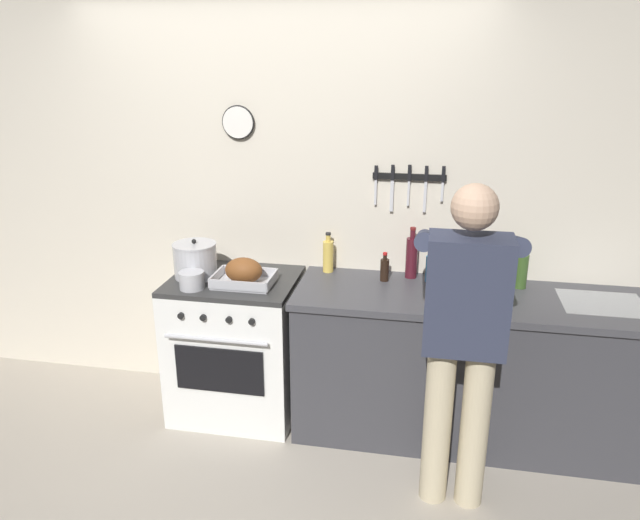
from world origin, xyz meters
TOP-DOWN VIEW (x-y plane):
  - wall_back at (0.00, 1.35)m, footprint 6.00×0.13m
  - counter_block at (1.21, 0.99)m, footprint 2.03×0.65m
  - stove at (-0.22, 0.99)m, footprint 0.76×0.67m
  - person_cook at (1.12, 0.41)m, footprint 0.51×0.63m
  - roasting_pan at (-0.13, 0.91)m, footprint 0.35×0.26m
  - stock_pot at (-0.45, 0.99)m, footprint 0.26×0.26m
  - saucepan at (-0.40, 0.80)m, footprint 0.14×0.14m
  - cutting_board at (1.11, 0.88)m, footprint 0.36×0.24m
  - bottle_wine_red at (0.83, 1.22)m, footprint 0.07×0.07m
  - bottle_soy_sauce at (0.68, 1.13)m, footprint 0.05×0.05m
  - bottle_olive_oil at (1.46, 1.17)m, footprint 0.07×0.07m
  - bottle_hot_sauce at (1.02, 1.12)m, footprint 0.05×0.05m
  - bottle_cooking_oil at (0.32, 1.22)m, footprint 0.07×0.07m
  - bottle_dish_soap at (0.95, 1.17)m, footprint 0.07×0.07m

SIDE VIEW (x-z plane):
  - stove at x=-0.22m, z-range 0.00..0.90m
  - counter_block at x=1.21m, z-range 0.01..0.91m
  - cutting_board at x=1.11m, z-range 0.90..0.92m
  - saucepan at x=-0.40m, z-range 0.90..1.00m
  - person_cook at x=1.12m, z-range 0.12..1.78m
  - roasting_pan at x=-0.13m, z-range 0.89..1.05m
  - bottle_soy_sauce at x=0.68m, z-range 0.88..1.06m
  - bottle_hot_sauce at x=1.02m, z-range 0.88..1.08m
  - bottle_dish_soap at x=0.95m, z-range 0.88..1.09m
  - bottle_cooking_oil at x=0.32m, z-range 0.88..1.13m
  - stock_pot at x=-0.45m, z-range 0.89..1.12m
  - bottle_olive_oil at x=1.46m, z-range 0.88..1.14m
  - bottle_wine_red at x=0.83m, z-range 0.87..1.19m
  - wall_back at x=0.00m, z-range 0.00..2.60m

